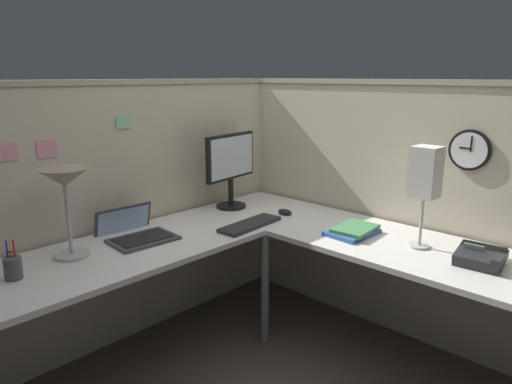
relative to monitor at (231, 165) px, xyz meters
name	(u,v)px	position (x,y,z in m)	size (l,w,h in m)	color
ground_plane	(267,362)	(-0.34, -0.64, -1.02)	(6.80, 6.80, 0.00)	#4C443D
cubicle_wall_back	(120,213)	(-0.70, 0.23, -0.23)	(2.57, 0.12, 1.58)	beige
cubicle_wall_right	(392,208)	(0.53, -0.90, -0.23)	(0.12, 2.37, 1.58)	beige
desk	(255,270)	(-0.49, -0.69, -0.39)	(2.35, 2.15, 0.73)	silver
monitor	(231,165)	(0.00, 0.00, 0.00)	(0.46, 0.20, 0.50)	black
laptop	(134,232)	(-0.78, -0.04, -0.27)	(0.36, 0.40, 0.22)	#38383D
keyboard	(250,224)	(-0.21, -0.38, -0.28)	(0.43, 0.14, 0.02)	#232326
computer_mouse	(285,212)	(0.12, -0.37, -0.28)	(0.06, 0.10, 0.03)	black
desk_lamp_dome	(65,185)	(-1.15, -0.07, 0.07)	(0.24, 0.24, 0.44)	#B7BABF
pen_cup	(13,268)	(-1.45, -0.14, -0.24)	(0.08, 0.08, 0.18)	#4C4C51
office_phone	(481,258)	(0.12, -1.58, -0.26)	(0.21, 0.22, 0.11)	#232326
book_stack	(353,231)	(0.09, -0.90, -0.27)	(0.30, 0.23, 0.04)	#335999
desk_lamp_paper	(425,175)	(0.16, -1.26, 0.09)	(0.13, 0.13, 0.53)	#B7BABF
wall_clock	(470,150)	(0.48, -1.35, 0.19)	(0.04, 0.22, 0.22)	black
pinned_note_leftmost	(123,123)	(-0.67, 0.18, 0.32)	(0.10, 0.00, 0.07)	#8CCC99
pinned_note_middle	(8,152)	(-1.31, 0.18, 0.22)	(0.09, 0.00, 0.09)	pink
pinned_note_rightmost	(47,149)	(-1.12, 0.18, 0.22)	(0.10, 0.00, 0.09)	pink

